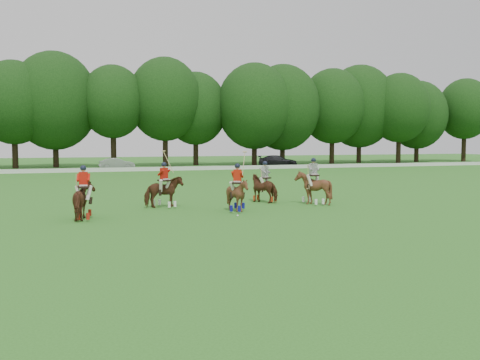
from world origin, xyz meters
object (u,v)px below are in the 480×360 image
object	(u,v)px
car_right	(278,161)
polo_red_a	(84,200)
polo_stripe_b	(313,187)
car_mid	(117,164)
polo_red_b	(164,191)
polo_stripe_a	(265,188)
polo_red_c	(237,194)
polo_ball	(238,216)

from	to	relation	value
car_right	polo_red_a	xyz separation A→B (m)	(-25.73, -40.10, 0.11)
polo_red_a	polo_stripe_b	world-z (taller)	polo_stripe_b
car_mid	polo_red_b	size ratio (longest dim) A/B	1.43
polo_stripe_a	polo_red_a	bearing A→B (deg)	-159.95
polo_red_a	polo_red_c	size ratio (longest dim) A/B	0.82
car_right	polo_red_a	bearing A→B (deg)	171.22
polo_red_c	polo_stripe_b	size ratio (longest dim) A/B	1.15
car_mid	polo_red_c	distance (m)	39.78
car_mid	polo_stripe_a	world-z (taller)	polo_stripe_a
car_right	polo_red_b	distance (m)	43.04
polo_ball	polo_stripe_a	bearing A→B (deg)	56.54
polo_red_a	polo_red_c	bearing A→B (deg)	2.91
polo_red_a	polo_ball	bearing A→B (deg)	-10.87
car_mid	polo_stripe_a	xyz separation A→B (m)	(4.39, -36.56, 0.14)
polo_red_a	polo_stripe_a	bearing A→B (deg)	20.05
car_right	polo_stripe_a	xyz separation A→B (m)	(-16.02, -36.56, 0.08)
car_right	polo_red_b	bearing A→B (deg)	173.62
car_mid	polo_red_b	world-z (taller)	polo_red_b
polo_red_a	polo_red_c	world-z (taller)	polo_red_c
polo_stripe_b	polo_ball	distance (m)	6.11
polo_red_a	polo_red_b	bearing A→B (deg)	36.12
polo_red_a	polo_ball	xyz separation A→B (m)	(6.54, -1.26, -0.80)
polo_red_a	polo_ball	size ratio (longest dim) A/B	25.95
car_mid	polo_stripe_b	world-z (taller)	polo_stripe_b
polo_stripe_b	polo_ball	xyz separation A→B (m)	(-5.24, -3.03, -0.87)
polo_red_c	polo_stripe_a	bearing A→B (deg)	50.28
polo_red_a	car_mid	bearing A→B (deg)	82.44
polo_red_a	polo_red_c	distance (m)	7.07
polo_red_b	car_mid	bearing A→B (deg)	87.99
car_mid	polo_red_b	xyz separation A→B (m)	(-1.30, -37.17, 0.16)
car_mid	polo_ball	size ratio (longest dim) A/B	45.18
polo_stripe_a	polo_ball	xyz separation A→B (m)	(-3.17, -4.80, -0.77)
polo_red_b	polo_stripe_a	distance (m)	5.72
car_right	polo_stripe_a	distance (m)	39.91
polo_stripe_a	car_mid	bearing A→B (deg)	96.84
car_right	polo_red_b	size ratio (longest dim) A/B	1.78
car_mid	polo_red_c	xyz separation A→B (m)	(1.74, -39.74, 0.16)
polo_stripe_a	polo_ball	distance (m)	5.80
polo_red_b	polo_stripe_b	distance (m)	7.84
polo_red_a	polo_red_b	distance (m)	4.97
polo_stripe_a	polo_ball	bearing A→B (deg)	-123.46
car_right	polo_stripe_b	world-z (taller)	polo_stripe_b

